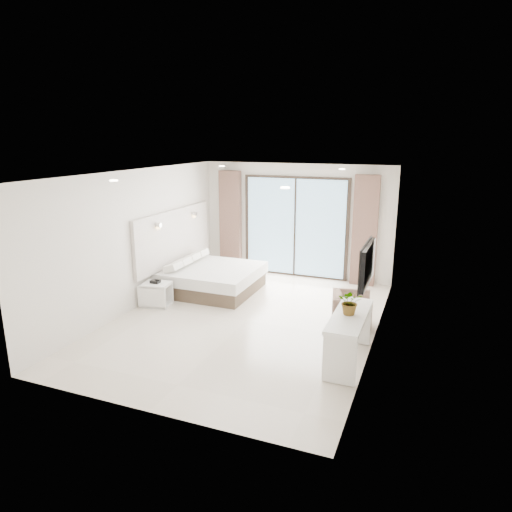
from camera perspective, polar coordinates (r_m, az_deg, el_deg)
The scene contains 8 objects.
ground at distance 8.51m, azimuth -1.28°, elevation -8.10°, with size 6.20×6.20×0.00m, color beige.
room_shell at distance 8.89m, azimuth -0.35°, elevation 3.58°, with size 4.62×6.22×2.72m.
bed at distance 10.06m, azimuth -5.54°, elevation -2.81°, with size 1.92×1.82×0.67m.
nightstand at distance 9.36m, azimuth -12.26°, elevation -4.71°, with size 0.58×0.51×0.47m.
phone at distance 9.28m, azimuth -12.48°, elevation -3.14°, with size 0.18×0.14×0.06m, color black.
console_desk at distance 6.97m, azimuth 11.58°, elevation -8.73°, with size 0.48×1.52×0.77m.
plant at distance 6.83m, azimuth 11.72°, elevation -5.96°, with size 0.35×0.39×0.30m, color #33662D.
armchair at distance 8.32m, azimuth 11.88°, elevation -6.41°, with size 0.67×0.63×0.69m, color #9B7765.
Camera 1 is at (3.05, -7.23, 3.29)m, focal length 32.00 mm.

